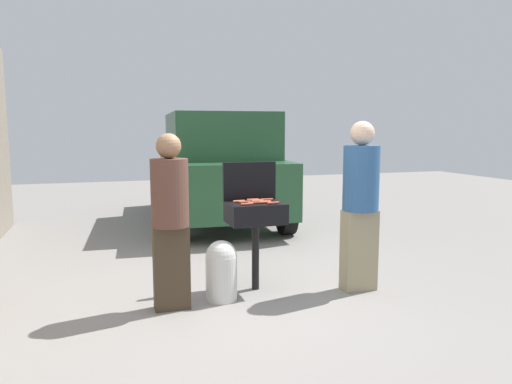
# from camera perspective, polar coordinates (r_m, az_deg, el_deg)

# --- Properties ---
(ground_plane) EXTENTS (24.00, 24.00, 0.00)m
(ground_plane) POSITION_cam_1_polar(r_m,az_deg,el_deg) (4.97, -1.06, -12.83)
(ground_plane) COLOR gray
(bbq_grill) EXTENTS (0.60, 0.44, 0.95)m
(bbq_grill) POSITION_cam_1_polar(r_m,az_deg,el_deg) (5.08, -0.07, -2.92)
(bbq_grill) COLOR black
(bbq_grill) RESTS_ON ground
(grill_lid_open) EXTENTS (0.60, 0.05, 0.42)m
(grill_lid_open) POSITION_cam_1_polar(r_m,az_deg,el_deg) (5.23, -0.80, 1.33)
(grill_lid_open) COLOR black
(grill_lid_open) RESTS_ON bbq_grill
(hot_dog_0) EXTENTS (0.13, 0.04, 0.03)m
(hot_dog_0) POSITION_cam_1_polar(r_m,az_deg,el_deg) (5.02, -1.35, -1.21)
(hot_dog_0) COLOR #AD4228
(hot_dog_0) RESTS_ON bbq_grill
(hot_dog_1) EXTENTS (0.13, 0.03, 0.03)m
(hot_dog_1) POSITION_cam_1_polar(r_m,az_deg,el_deg) (5.05, 1.06, -1.16)
(hot_dog_1) COLOR #AD4228
(hot_dog_1) RESTS_ON bbq_grill
(hot_dog_2) EXTENTS (0.13, 0.03, 0.03)m
(hot_dog_2) POSITION_cam_1_polar(r_m,az_deg,el_deg) (5.13, 0.04, -1.01)
(hot_dog_2) COLOR #AD4228
(hot_dog_2) RESTS_ON bbq_grill
(hot_dog_3) EXTENTS (0.13, 0.04, 0.03)m
(hot_dog_3) POSITION_cam_1_polar(r_m,az_deg,el_deg) (5.07, -2.07, -1.12)
(hot_dog_3) COLOR #C6593D
(hot_dog_3) RESTS_ON bbq_grill
(hot_dog_4) EXTENTS (0.13, 0.03, 0.03)m
(hot_dog_4) POSITION_cam_1_polar(r_m,az_deg,el_deg) (5.00, 1.13, -1.24)
(hot_dog_4) COLOR #B74C33
(hot_dog_4) RESTS_ON bbq_grill
(hot_dog_5) EXTENTS (0.13, 0.04, 0.03)m
(hot_dog_5) POSITION_cam_1_polar(r_m,az_deg,el_deg) (4.96, -0.22, -1.31)
(hot_dog_5) COLOR #AD4228
(hot_dog_5) RESTS_ON bbq_grill
(hot_dog_6) EXTENTS (0.13, 0.03, 0.03)m
(hot_dog_6) POSITION_cam_1_polar(r_m,az_deg,el_deg) (4.96, 2.08, -1.32)
(hot_dog_6) COLOR #AD4228
(hot_dog_6) RESTS_ON bbq_grill
(hot_dog_7) EXTENTS (0.13, 0.04, 0.03)m
(hot_dog_7) POSITION_cam_1_polar(r_m,az_deg,el_deg) (5.19, 1.34, -0.91)
(hot_dog_7) COLOR #B74C33
(hot_dog_7) RESTS_ON bbq_grill
(hot_dog_8) EXTENTS (0.13, 0.03, 0.03)m
(hot_dog_8) POSITION_cam_1_polar(r_m,az_deg,el_deg) (5.18, -0.41, -0.94)
(hot_dog_8) COLOR #C6593D
(hot_dog_8) RESTS_ON bbq_grill
(hot_dog_9) EXTENTS (0.13, 0.03, 0.03)m
(hot_dog_9) POSITION_cam_1_polar(r_m,az_deg,el_deg) (4.88, -1.10, -1.46)
(hot_dog_9) COLOR #B74C33
(hot_dog_9) RESTS_ON bbq_grill
(hot_dog_10) EXTENTS (0.13, 0.03, 0.03)m
(hot_dog_10) POSITION_cam_1_polar(r_m,az_deg,el_deg) (5.08, 0.18, -1.10)
(hot_dog_10) COLOR #C6593D
(hot_dog_10) RESTS_ON bbq_grill
(propane_tank) EXTENTS (0.32, 0.32, 0.62)m
(propane_tank) POSITION_cam_1_polar(r_m,az_deg,el_deg) (4.89, -4.19, -9.24)
(propane_tank) COLOR silver
(propane_tank) RESTS_ON ground
(person_left) EXTENTS (0.36, 0.36, 1.70)m
(person_left) POSITION_cam_1_polar(r_m,az_deg,el_deg) (4.57, -10.28, -2.79)
(person_left) COLOR #3F3323
(person_left) RESTS_ON ground
(person_right) EXTENTS (0.38, 0.38, 1.82)m
(person_right) POSITION_cam_1_polar(r_m,az_deg,el_deg) (5.16, 12.46, -0.93)
(person_right) COLOR gray
(person_right) RESTS_ON ground
(parked_minivan) EXTENTS (2.26, 4.51, 2.02)m
(parked_minivan) POSITION_cam_1_polar(r_m,az_deg,el_deg) (8.99, -4.67, 3.02)
(parked_minivan) COLOR #234C2D
(parked_minivan) RESTS_ON ground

